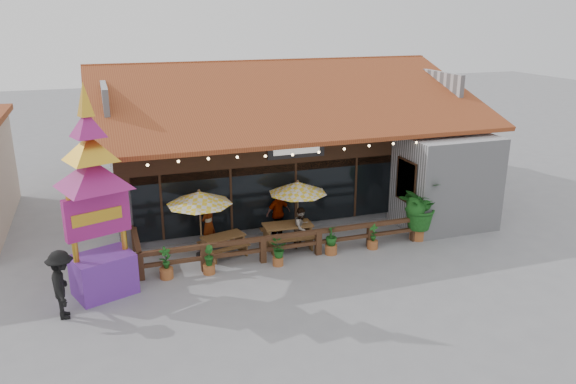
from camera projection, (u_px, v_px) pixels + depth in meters
name	position (u px, v px, depth m)	size (l,w,h in m)	color
ground	(326.00, 247.00, 20.17)	(100.00, 100.00, 0.00)	gray
restaurant_building	(276.00, 147.00, 25.54)	(15.50, 14.73, 6.09)	#B8B8BE
patio_railing	(268.00, 242.00, 19.05)	(10.00, 2.60, 0.92)	#4D2D1B
umbrella_left	(199.00, 198.00, 18.87)	(2.83, 2.83, 2.40)	brown
umbrella_right	(298.00, 188.00, 20.27)	(2.56, 2.56, 2.30)	brown
picnic_table_left	(223.00, 242.00, 19.43)	(1.73, 1.59, 0.70)	brown
picnic_table_right	(288.00, 231.00, 20.12)	(1.82, 1.59, 0.84)	brown
thai_sign_tower	(93.00, 179.00, 15.77)	(3.20, 3.20, 6.76)	#642998
tropical_plant	(420.00, 206.00, 20.50)	(2.15, 2.13, 2.25)	#985329
diner_a	(208.00, 224.00, 19.86)	(0.66, 0.43, 1.80)	#331C10
diner_b	(302.00, 227.00, 19.98)	(0.72, 0.56, 1.49)	#331C10
diner_c	(278.00, 213.00, 21.08)	(1.01, 0.42, 1.73)	#331C10
pedestrian	(62.00, 285.00, 15.25)	(1.27, 0.73, 1.97)	black
planter_a	(166.00, 265.00, 17.68)	(0.43, 0.43, 1.05)	#985329
planter_b	(209.00, 261.00, 18.00)	(0.39, 0.39, 0.96)	#985329
planter_c	(278.00, 252.00, 18.57)	(0.70, 0.67, 0.89)	#985329
planter_d	(331.00, 241.00, 19.45)	(0.55, 0.55, 1.04)	#985329
planter_e	(373.00, 238.00, 19.93)	(0.39, 0.39, 0.92)	#985329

